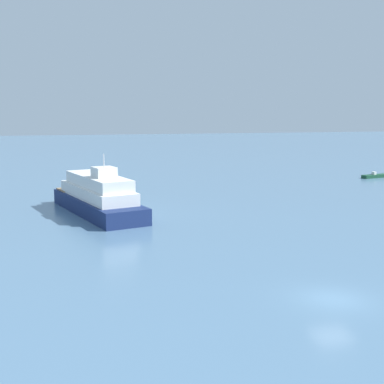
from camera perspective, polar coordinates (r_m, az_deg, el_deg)
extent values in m
plane|color=slate|center=(35.26, 14.75, -10.92)|extent=(400.00, 400.00, 0.00)
cube|color=#19472D|center=(95.44, 18.87, 1.61)|extent=(5.39, 2.46, 0.53)
cube|color=white|center=(95.10, 18.72, 1.91)|extent=(0.63, 0.72, 0.50)
cube|color=navy|center=(61.15, -9.94, -1.43)|extent=(9.94, 18.52, 1.73)
cube|color=white|center=(60.90, -9.98, -0.03)|extent=(8.08, 14.55, 1.30)
cube|color=white|center=(60.34, -9.89, 1.14)|extent=(6.99, 12.67, 1.30)
cube|color=white|center=(58.47, -9.30, 2.09)|extent=(2.80, 2.94, 1.10)
cube|color=#937551|center=(67.68, -12.04, 0.33)|extent=(5.14, 4.37, 0.16)
cylinder|color=silver|center=(58.34, -9.33, 3.31)|extent=(0.10, 0.10, 1.40)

